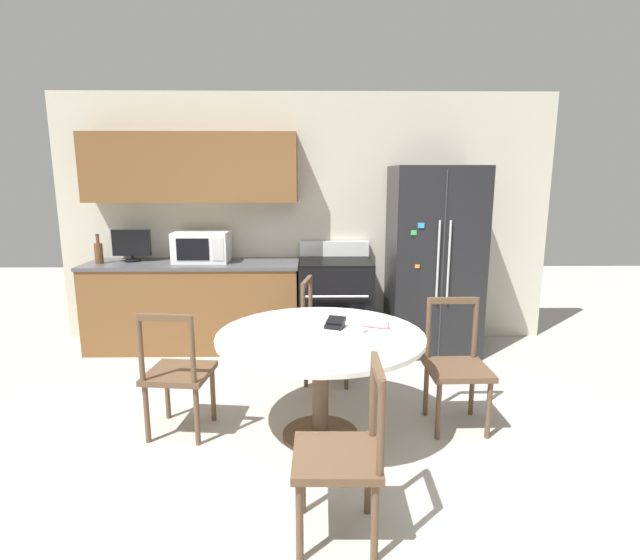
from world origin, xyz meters
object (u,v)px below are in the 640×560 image
Objects in this scene: counter_bottle at (99,252)px; candle_glass at (358,328)px; countertop_tv at (132,244)px; dining_chair_near at (343,456)px; dining_chair_far at (325,332)px; dining_chair_right at (456,367)px; microwave at (202,247)px; oven_range at (335,304)px; dining_chair_left at (178,374)px; refrigerator at (433,260)px; wallet at (335,324)px.

counter_bottle reaches higher than candle_glass.
countertop_tv is at bearing 21.83° from counter_bottle.
dining_chair_near is 1.95m from dining_chair_far.
candle_glass is (0.19, -0.95, 0.34)m from dining_chair_far.
countertop_tv is at bearing -32.67° from dining_chair_right.
microwave is 0.61× the size of dining_chair_far.
microwave reaches higher than oven_range.
dining_chair_right is 1.00× the size of dining_chair_near.
dining_chair_far is at bearing -43.01° from dining_chair_right.
countertop_tv is 2.17m from dining_chair_left.
refrigerator reaches higher than counter_bottle.
dining_chair_left is 1.00× the size of dining_chair_far.
refrigerator is 1.99m from candle_glass.
dining_chair_right is (3.15, -1.65, -0.58)m from counter_bottle.
dining_chair_near reaches higher than wallet.
dining_chair_right is 0.92m from wallet.
dining_chair_near is 5.57× the size of wallet.
microwave reaches higher than counter_bottle.
dining_chair_left is at bearing 1.88° from dining_chair_right.
refrigerator is at bearing 57.10° from wallet.
microwave is at bearing 24.84° from dining_chair_near.
dining_chair_right is (-0.20, -1.62, -0.49)m from refrigerator.
dining_chair_right is at bearing -36.64° from dining_chair_near.
counter_bottle is (-0.29, -0.12, -0.06)m from countertop_tv.
dining_chair_near is 1.48m from dining_chair_left.
microwave is at bearing 176.90° from oven_range.
countertop_tv is (-0.72, 0.02, 0.02)m from microwave.
oven_range is at bearing -65.91° from dining_chair_right.
refrigerator is 2.79m from dining_chair_left.
dining_chair_far is 1.03m from candle_glass.
candle_glass is at bearing -39.72° from wallet.
candle_glass is (-0.92, -1.76, -0.15)m from refrigerator.
dining_chair_near is 1.00× the size of dining_chair_far.
candle_glass is at bearing 4.50° from dining_chair_left.
oven_range is 12.88× the size of candle_glass.
dining_chair_near is at bearing -66.23° from microwave.
dining_chair_far is (-1.11, -0.81, -0.49)m from refrigerator.
oven_range reaches higher than dining_chair_right.
oven_range is at bearing -0.79° from dining_chair_near.
dining_chair_right is (2.86, -1.77, -0.64)m from countertop_tv.
counter_bottle is at bearing -28.62° from dining_chair_right.
oven_range is 1.48m from microwave.
dining_chair_far is (1.03, 0.91, 0.00)m from dining_chair_left.
dining_chair_near is at bearing -50.69° from counter_bottle.
dining_chair_far is at bearing -37.00° from microwave.
counter_bottle is (-1.01, -0.10, -0.04)m from microwave.
counter_bottle is at bearing 131.23° from dining_chair_left.
dining_chair_right is 1.00× the size of dining_chair_left.
wallet is at bearing 12.51° from dining_chair_far.
oven_range is 1.84m from candle_glass.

